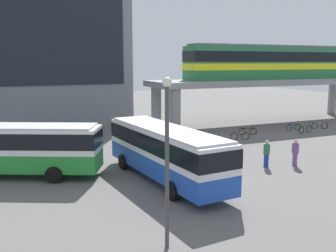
{
  "coord_description": "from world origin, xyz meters",
  "views": [
    {
      "loc": [
        -10.35,
        -19.62,
        7.01
      ],
      "look_at": [
        1.16,
        6.56,
        2.2
      ],
      "focal_mm": 40.72,
      "sensor_mm": 36.0,
      "label": 1
    }
  ],
  "objects_px": {
    "bicycle_green": "(305,129)",
    "bicycle_silver": "(320,126)",
    "station_building": "(21,48)",
    "bus_main": "(165,148)",
    "pedestrian_at_kerb": "(295,153)",
    "bicycle_black": "(248,131)",
    "bicycle_brown": "(240,136)",
    "pedestrian_by_bike_rack": "(266,154)",
    "bus_secondary": "(10,145)",
    "train": "(269,62)",
    "bicycle_blue": "(293,127)"
  },
  "relations": [
    {
      "from": "train",
      "to": "bus_secondary",
      "type": "relative_size",
      "value": 1.88
    },
    {
      "from": "bicycle_brown",
      "to": "pedestrian_at_kerb",
      "type": "bearing_deg",
      "value": -100.09
    },
    {
      "from": "station_building",
      "to": "bicycle_brown",
      "type": "height_order",
      "value": "station_building"
    },
    {
      "from": "bus_secondary",
      "to": "bicycle_silver",
      "type": "xyz_separation_m",
      "value": [
        30.49,
        5.16,
        -1.63
      ]
    },
    {
      "from": "bicycle_brown",
      "to": "pedestrian_at_kerb",
      "type": "xyz_separation_m",
      "value": [
        -1.58,
        -8.87,
        0.51
      ]
    },
    {
      "from": "bicycle_black",
      "to": "bicycle_silver",
      "type": "bearing_deg",
      "value": -1.87
    },
    {
      "from": "bicycle_black",
      "to": "bicycle_brown",
      "type": "distance_m",
      "value": 2.75
    },
    {
      "from": "station_building",
      "to": "bicycle_silver",
      "type": "relative_size",
      "value": 13.11
    },
    {
      "from": "train",
      "to": "bus_secondary",
      "type": "height_order",
      "value": "train"
    },
    {
      "from": "station_building",
      "to": "train",
      "type": "xyz_separation_m",
      "value": [
        25.81,
        -13.11,
        -1.56
      ]
    },
    {
      "from": "bicycle_black",
      "to": "pedestrian_at_kerb",
      "type": "relative_size",
      "value": 0.93
    },
    {
      "from": "pedestrian_by_bike_rack",
      "to": "pedestrian_at_kerb",
      "type": "relative_size",
      "value": 1.0
    },
    {
      "from": "bicycle_black",
      "to": "pedestrian_at_kerb",
      "type": "height_order",
      "value": "pedestrian_at_kerb"
    },
    {
      "from": "station_building",
      "to": "bicycle_green",
      "type": "height_order",
      "value": "station_building"
    },
    {
      "from": "bicycle_black",
      "to": "bicycle_green",
      "type": "relative_size",
      "value": 0.95
    },
    {
      "from": "bus_main",
      "to": "pedestrian_by_bike_rack",
      "type": "relative_size",
      "value": 6.1
    },
    {
      "from": "bicycle_brown",
      "to": "bicycle_silver",
      "type": "distance_m",
      "value": 11.18
    },
    {
      "from": "bus_main",
      "to": "bicycle_black",
      "type": "distance_m",
      "value": 16.63
    },
    {
      "from": "station_building",
      "to": "bicycle_black",
      "type": "height_order",
      "value": "station_building"
    },
    {
      "from": "bus_secondary",
      "to": "bicycle_silver",
      "type": "relative_size",
      "value": 6.49
    },
    {
      "from": "train",
      "to": "pedestrian_at_kerb",
      "type": "height_order",
      "value": "train"
    },
    {
      "from": "bus_secondary",
      "to": "station_building",
      "type": "bearing_deg",
      "value": 84.58
    },
    {
      "from": "station_building",
      "to": "bicycle_black",
      "type": "distance_m",
      "value": 27.96
    },
    {
      "from": "bus_main",
      "to": "bicycle_silver",
      "type": "xyz_separation_m",
      "value": [
        22.09,
        9.77,
        -1.63
      ]
    },
    {
      "from": "bicycle_blue",
      "to": "bicycle_green",
      "type": "bearing_deg",
      "value": -84.96
    },
    {
      "from": "bicycle_blue",
      "to": "bicycle_black",
      "type": "bearing_deg",
      "value": -179.28
    },
    {
      "from": "station_building",
      "to": "bicycle_silver",
      "type": "height_order",
      "value": "station_building"
    },
    {
      "from": "bicycle_black",
      "to": "bicycle_green",
      "type": "distance_m",
      "value": 6.03
    },
    {
      "from": "bicycle_green",
      "to": "train",
      "type": "bearing_deg",
      "value": 84.11
    },
    {
      "from": "bicycle_green",
      "to": "bicycle_blue",
      "type": "bearing_deg",
      "value": 95.04
    },
    {
      "from": "bicycle_brown",
      "to": "bicycle_green",
      "type": "distance_m",
      "value": 7.97
    },
    {
      "from": "station_building",
      "to": "bicycle_silver",
      "type": "distance_m",
      "value": 34.9
    },
    {
      "from": "pedestrian_by_bike_rack",
      "to": "bicycle_blue",
      "type": "bearing_deg",
      "value": 41.67
    },
    {
      "from": "bus_main",
      "to": "bus_secondary",
      "type": "relative_size",
      "value": 1.02
    },
    {
      "from": "bus_secondary",
      "to": "bicycle_brown",
      "type": "bearing_deg",
      "value": 10.83
    },
    {
      "from": "bicycle_blue",
      "to": "bicycle_silver",
      "type": "relative_size",
      "value": 1.05
    },
    {
      "from": "bicycle_black",
      "to": "bicycle_brown",
      "type": "xyz_separation_m",
      "value": [
        -2.12,
        -1.74,
        0.0
      ]
    },
    {
      "from": "station_building",
      "to": "pedestrian_by_bike_rack",
      "type": "bearing_deg",
      "value": -64.61
    },
    {
      "from": "bicycle_blue",
      "to": "pedestrian_by_bike_rack",
      "type": "distance_m",
      "value": 15.25
    },
    {
      "from": "station_building",
      "to": "pedestrian_at_kerb",
      "type": "distance_m",
      "value": 33.93
    },
    {
      "from": "bicycle_blue",
      "to": "bicycle_brown",
      "type": "height_order",
      "value": "same"
    },
    {
      "from": "bicycle_silver",
      "to": "pedestrian_by_bike_rack",
      "type": "bearing_deg",
      "value": -146.28
    },
    {
      "from": "train",
      "to": "bicycle_silver",
      "type": "distance_m",
      "value": 9.11
    },
    {
      "from": "bus_main",
      "to": "bicycle_brown",
      "type": "bearing_deg",
      "value": 37.08
    },
    {
      "from": "bus_main",
      "to": "pedestrian_at_kerb",
      "type": "relative_size",
      "value": 6.11
    },
    {
      "from": "bicycle_green",
      "to": "bicycle_silver",
      "type": "bearing_deg",
      "value": 20.92
    },
    {
      "from": "bus_secondary",
      "to": "bus_main",
      "type": "bearing_deg",
      "value": -28.77
    },
    {
      "from": "bus_main",
      "to": "bicycle_brown",
      "type": "height_order",
      "value": "bus_main"
    },
    {
      "from": "station_building",
      "to": "bicycle_green",
      "type": "relative_size",
      "value": 12.5
    },
    {
      "from": "train",
      "to": "bus_main",
      "type": "relative_size",
      "value": 1.85
    }
  ]
}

